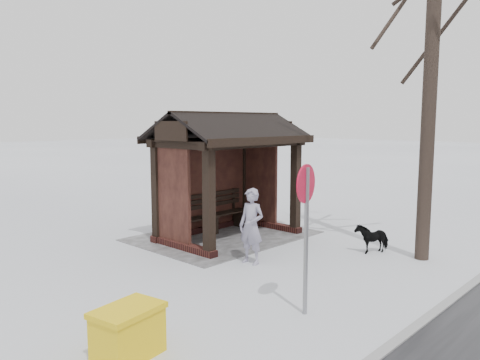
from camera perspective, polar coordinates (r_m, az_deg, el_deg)
name	(u,v)px	position (r m, az deg, el deg)	size (l,w,h in m)	color
ground	(229,237)	(11.69, -1.32, -7.02)	(120.00, 120.00, 0.00)	silver
kerb	(462,293)	(8.88, 25.40, -12.30)	(120.00, 0.15, 0.06)	gray
trampled_patch	(224,236)	(11.82, -2.01, -6.82)	(4.20, 3.20, 0.02)	#98979D
bus_shelter	(224,150)	(11.46, -1.91, 3.67)	(3.60, 2.40, 3.09)	#3C1816
pedestrian	(251,226)	(9.45, 1.40, -5.65)	(0.56, 0.37, 1.54)	#8E88A0
dog	(372,238)	(10.78, 15.81, -6.78)	(0.34, 0.75, 0.63)	black
grit_bin	(128,332)	(6.12, -13.48, -17.58)	(0.91, 0.70, 0.64)	yellow
road_sign	(306,206)	(6.89, 8.02, -3.20)	(0.57, 0.14, 2.25)	gray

